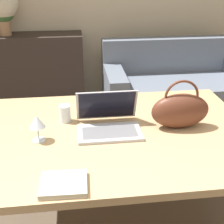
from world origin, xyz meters
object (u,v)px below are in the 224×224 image
at_px(laptop, 108,119).
at_px(flower_vase, 2,6).
at_px(wine_glass, 37,123).
at_px(couch, 175,88).
at_px(drinking_glass, 65,113).
at_px(handbag, 180,110).

bearing_deg(laptop, flower_vase, 113.32).
xyz_separation_m(wine_glass, flower_vase, (-0.56, 2.28, 0.31)).
relative_size(laptop, flower_vase, 0.65).
xyz_separation_m(couch, drinking_glass, (-1.24, -1.65, 0.54)).
height_order(laptop, drinking_glass, laptop).
relative_size(couch, flower_vase, 3.10).
height_order(laptop, wine_glass, laptop).
bearing_deg(wine_glass, flower_vase, 103.87).
relative_size(drinking_glass, handbag, 0.31).
xyz_separation_m(laptop, flower_vase, (-0.94, 2.19, 0.36)).
height_order(drinking_glass, flower_vase, flower_vase).
bearing_deg(wine_glass, laptop, 13.33).
relative_size(couch, drinking_glass, 16.49).
height_order(drinking_glass, handbag, handbag).
height_order(laptop, flower_vase, flower_vase).
xyz_separation_m(laptop, handbag, (0.40, -0.03, 0.05)).
bearing_deg(flower_vase, handbag, -58.79).
height_order(laptop, handbag, handbag).
xyz_separation_m(handbag, flower_vase, (-1.34, 2.22, 0.31)).
xyz_separation_m(couch, laptop, (-0.99, -1.77, 0.55)).
bearing_deg(laptop, drinking_glass, 154.06).
height_order(drinking_glass, wine_glass, wine_glass).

